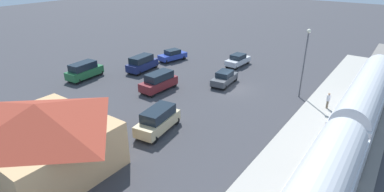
# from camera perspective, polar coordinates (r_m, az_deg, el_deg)

# --- Properties ---
(ground_plane) EXTENTS (200.00, 200.00, 0.00)m
(ground_plane) POSITION_cam_1_polar(r_m,az_deg,el_deg) (37.76, 7.89, 1.34)
(ground_plane) COLOR #38383D
(railway_track) EXTENTS (4.80, 70.00, 0.30)m
(railway_track) POSITION_cam_1_polar(r_m,az_deg,el_deg) (34.27, 28.98, -3.90)
(railway_track) COLOR slate
(railway_track) RESTS_ON ground
(platform) EXTENTS (3.20, 46.00, 0.30)m
(platform) POSITION_cam_1_polar(r_m,az_deg,el_deg) (34.70, 22.58, -2.21)
(platform) COLOR #A8A399
(platform) RESTS_ON ground
(station_building) EXTENTS (9.98, 8.90, 5.34)m
(station_building) POSITION_cam_1_polar(r_m,az_deg,el_deg) (24.75, -26.25, -6.69)
(station_building) COLOR tan
(station_building) RESTS_ON ground
(pedestrian_on_platform) EXTENTS (0.36, 0.36, 1.71)m
(pedestrian_on_platform) POSITION_cam_1_polar(r_m,az_deg,el_deg) (34.42, 24.02, -0.60)
(pedestrian_on_platform) COLOR brown
(pedestrian_on_platform) RESTS_ON platform
(sedan_charcoal) EXTENTS (2.27, 4.66, 1.74)m
(sedan_charcoal) POSITION_cam_1_polar(r_m,az_deg,el_deg) (38.68, 6.06, 3.39)
(sedan_charcoal) COLOR #47494F
(sedan_charcoal) RESTS_ON ground
(suv_tan) EXTENTS (2.62, 5.12, 2.22)m
(suv_tan) POSITION_cam_1_polar(r_m,az_deg,el_deg) (27.95, -6.36, -4.43)
(suv_tan) COLOR #C6B284
(suv_tan) RESTS_ON ground
(suv_green) EXTENTS (2.34, 5.04, 2.22)m
(suv_green) POSITION_cam_1_polar(r_m,az_deg,el_deg) (42.74, -19.45, 4.52)
(suv_green) COLOR #236638
(suv_green) RESTS_ON ground
(sedan_blue) EXTENTS (2.80, 4.80, 1.74)m
(sedan_blue) POSITION_cam_1_polar(r_m,az_deg,el_deg) (48.15, -3.63, 7.61)
(sedan_blue) COLOR #283D9E
(sedan_blue) RESTS_ON ground
(suv_navy) EXTENTS (2.34, 5.04, 2.22)m
(suv_navy) POSITION_cam_1_polar(r_m,az_deg,el_deg) (43.83, -9.30, 6.06)
(suv_navy) COLOR navy
(suv_navy) RESTS_ON ground
(sedan_silver) EXTENTS (2.06, 4.58, 1.74)m
(sedan_silver) POSITION_cam_1_polar(r_m,az_deg,el_deg) (46.13, 8.53, 6.66)
(sedan_silver) COLOR silver
(sedan_silver) RESTS_ON ground
(suv_maroon) EXTENTS (2.11, 4.96, 2.22)m
(suv_maroon) POSITION_cam_1_polar(r_m,az_deg,el_deg) (36.81, -6.20, 2.75)
(suv_maroon) COLOR maroon
(suv_maroon) RESTS_ON ground
(light_pole_near_platform) EXTENTS (0.44, 0.44, 7.80)m
(light_pole_near_platform) POSITION_cam_1_polar(r_m,az_deg,el_deg) (35.65, 20.33, 7.05)
(light_pole_near_platform) COLOR #515156
(light_pole_near_platform) RESTS_ON ground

